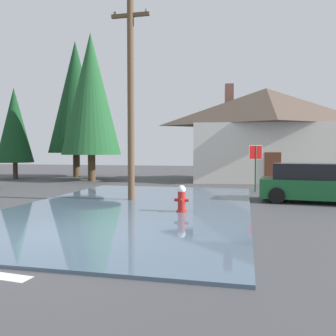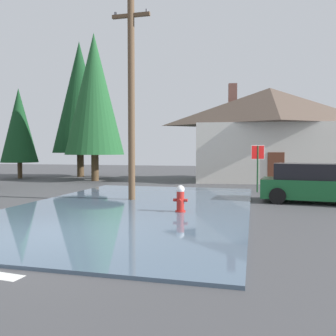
# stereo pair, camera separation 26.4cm
# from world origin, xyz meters

# --- Properties ---
(ground_plane) EXTENTS (80.00, 80.00, 0.10)m
(ground_plane) POSITION_xyz_m (0.00, 0.00, -0.05)
(ground_plane) COLOR #424244
(flood_puddle) EXTENTS (8.37, 13.72, 0.07)m
(flood_puddle) POSITION_xyz_m (0.47, 4.55, 0.04)
(flood_puddle) COLOR #4C6075
(flood_puddle) RESTS_ON ground
(fire_hydrant) EXTENTS (0.48, 0.41, 0.96)m
(fire_hydrant) POSITION_xyz_m (2.41, 3.72, 0.47)
(fire_hydrant) COLOR #AD231E
(fire_hydrant) RESTS_ON ground
(utility_pole) EXTENTS (1.60, 0.28, 8.18)m
(utility_pole) POSITION_xyz_m (-0.15, 6.11, 4.26)
(utility_pole) COLOR brown
(utility_pole) RESTS_ON ground
(stop_sign_far) EXTENTS (0.65, 0.31, 2.37)m
(stop_sign_far) POSITION_xyz_m (4.95, 10.60, 1.69)
(stop_sign_far) COLOR #1E4C28
(stop_sign_far) RESTS_ON ground
(house) EXTENTS (11.20, 6.93, 6.90)m
(house) POSITION_xyz_m (5.78, 17.55, 3.32)
(house) COLOR beige
(house) RESTS_ON ground
(parked_car) EXTENTS (4.34, 2.31, 1.59)m
(parked_car) POSITION_xyz_m (7.09, 7.45, 0.76)
(parked_car) COLOR #195B2D
(parked_car) RESTS_ON ground
(pine_tree_tall_left) EXTENTS (2.72, 2.72, 6.79)m
(pine_tree_tall_left) POSITION_xyz_m (-12.50, 15.54, 3.99)
(pine_tree_tall_left) COLOR #4C3823
(pine_tree_tall_left) RESTS_ON ground
(pine_tree_mid_left) EXTENTS (4.06, 4.06, 10.16)m
(pine_tree_mid_left) POSITION_xyz_m (-5.98, 14.85, 5.98)
(pine_tree_mid_left) COLOR #4C3823
(pine_tree_mid_left) RESTS_ON ground
(pine_tree_far_center) EXTENTS (4.30, 4.30, 10.74)m
(pine_tree_far_center) POSITION_xyz_m (-8.78, 18.07, 6.32)
(pine_tree_far_center) COLOR #4C3823
(pine_tree_far_center) RESTS_ON ground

